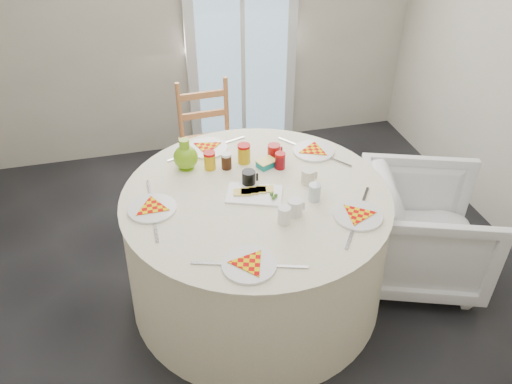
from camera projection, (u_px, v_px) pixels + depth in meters
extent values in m
plane|color=black|center=(251.00, 288.00, 3.38)|extent=(4.00, 4.00, 0.00)
cube|color=#BCB5A3|center=(193.00, 10.00, 4.19)|extent=(4.00, 0.02, 2.60)
cube|color=silver|center=(242.00, 37.00, 4.38)|extent=(1.00, 0.08, 2.10)
cylinder|color=#FEF1C8|center=(256.00, 246.00, 3.17)|extent=(1.64, 1.64, 0.83)
imported|color=white|center=(423.00, 228.00, 3.30)|extent=(0.96, 0.99, 0.81)
cube|color=#108786|center=(266.00, 167.00, 3.17)|extent=(0.14, 0.12, 0.05)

